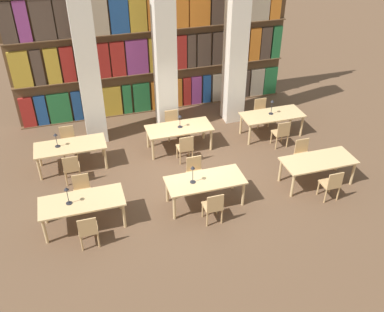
{
  "coord_description": "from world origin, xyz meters",
  "views": [
    {
      "loc": [
        -2.74,
        -9.1,
        6.93
      ],
      "look_at": [
        0.0,
        -0.13,
        0.65
      ],
      "focal_mm": 40.0,
      "sensor_mm": 36.0,
      "label": 1
    }
  ],
  "objects_px": {
    "reading_table_3": "(70,148)",
    "chair_6": "(71,168)",
    "chair_5": "(303,154)",
    "pillar_left": "(84,44)",
    "reading_table_0": "(82,204)",
    "reading_table_1": "(205,182)",
    "desk_lamp_1": "(193,171)",
    "reading_table_2": "(318,163)",
    "desk_lamp_2": "(56,138)",
    "chair_4": "(331,184)",
    "desk_lamp_4": "(272,105)",
    "desk_lamp_0": "(67,193)",
    "chair_8": "(185,147)",
    "chair_11": "(261,111)",
    "pillar_right": "(237,29)",
    "reading_table_4": "(179,130)",
    "chair_0": "(88,230)",
    "pillar_center": "(164,36)",
    "chair_1": "(82,191)",
    "chair_10": "(281,133)",
    "chair_9": "(172,124)",
    "desk_lamp_3": "(180,119)",
    "reading_table_5": "(272,117)",
    "chair_2": "(213,206)",
    "chair_7": "(68,140)",
    "chair_3": "(195,172)"
  },
  "relations": [
    {
      "from": "reading_table_1",
      "to": "chair_10",
      "type": "bearing_deg",
      "value": 31.75
    },
    {
      "from": "chair_4",
      "to": "chair_8",
      "type": "bearing_deg",
      "value": 138.31
    },
    {
      "from": "reading_table_1",
      "to": "reading_table_4",
      "type": "xyz_separation_m",
      "value": [
        0.07,
        2.62,
        0.0
      ]
    },
    {
      "from": "chair_9",
      "to": "reading_table_5",
      "type": "relative_size",
      "value": 0.46
    },
    {
      "from": "pillar_right",
      "to": "chair_6",
      "type": "bearing_deg",
      "value": -158.65
    },
    {
      "from": "reading_table_2",
      "to": "desk_lamp_2",
      "type": "height_order",
      "value": "desk_lamp_2"
    },
    {
      "from": "reading_table_1",
      "to": "desk_lamp_3",
      "type": "height_order",
      "value": "desk_lamp_3"
    },
    {
      "from": "reading_table_3",
      "to": "desk_lamp_4",
      "type": "height_order",
      "value": "desk_lamp_4"
    },
    {
      "from": "reading_table_3",
      "to": "reading_table_4",
      "type": "distance_m",
      "value": 3.1
    },
    {
      "from": "chair_9",
      "to": "chair_10",
      "type": "height_order",
      "value": "same"
    },
    {
      "from": "chair_7",
      "to": "chair_10",
      "type": "relative_size",
      "value": 1.0
    },
    {
      "from": "desk_lamp_1",
      "to": "reading_table_3",
      "type": "height_order",
      "value": "desk_lamp_1"
    },
    {
      "from": "reading_table_0",
      "to": "reading_table_1",
      "type": "distance_m",
      "value": 2.93
    },
    {
      "from": "chair_2",
      "to": "desk_lamp_2",
      "type": "height_order",
      "value": "desk_lamp_2"
    },
    {
      "from": "desk_lamp_0",
      "to": "chair_4",
      "type": "bearing_deg",
      "value": -7.39
    },
    {
      "from": "desk_lamp_0",
      "to": "chair_11",
      "type": "height_order",
      "value": "desk_lamp_0"
    },
    {
      "from": "chair_6",
      "to": "chair_9",
      "type": "distance_m",
      "value": 3.45
    },
    {
      "from": "chair_10",
      "to": "desk_lamp_0",
      "type": "bearing_deg",
      "value": -163.79
    },
    {
      "from": "desk_lamp_2",
      "to": "pillar_left",
      "type": "bearing_deg",
      "value": 49.72
    },
    {
      "from": "chair_7",
      "to": "desk_lamp_4",
      "type": "relative_size",
      "value": 1.85
    },
    {
      "from": "reading_table_3",
      "to": "reading_table_4",
      "type": "height_order",
      "value": "same"
    },
    {
      "from": "reading_table_2",
      "to": "chair_4",
      "type": "xyz_separation_m",
      "value": [
        -0.02,
        -0.71,
        -0.17
      ]
    },
    {
      "from": "chair_5",
      "to": "pillar_left",
      "type": "bearing_deg",
      "value": -31.91
    },
    {
      "from": "reading_table_3",
      "to": "chair_6",
      "type": "height_order",
      "value": "chair_6"
    },
    {
      "from": "chair_4",
      "to": "reading_table_5",
      "type": "distance_m",
      "value": 3.32
    },
    {
      "from": "chair_5",
      "to": "chair_6",
      "type": "xyz_separation_m",
      "value": [
        -6.12,
        1.19,
        0.0
      ]
    },
    {
      "from": "reading_table_0",
      "to": "chair_6",
      "type": "xyz_separation_m",
      "value": [
        -0.14,
        1.78,
        -0.17
      ]
    },
    {
      "from": "reading_table_4",
      "to": "reading_table_2",
      "type": "bearing_deg",
      "value": -41.67
    },
    {
      "from": "chair_2",
      "to": "chair_3",
      "type": "distance_m",
      "value": 1.41
    },
    {
      "from": "reading_table_0",
      "to": "desk_lamp_4",
      "type": "distance_m",
      "value": 6.45
    },
    {
      "from": "chair_4",
      "to": "desk_lamp_4",
      "type": "height_order",
      "value": "desk_lamp_4"
    },
    {
      "from": "pillar_left",
      "to": "reading_table_2",
      "type": "bearing_deg",
      "value": -37.02
    },
    {
      "from": "chair_5",
      "to": "chair_11",
      "type": "height_order",
      "value": "same"
    },
    {
      "from": "desk_lamp_4",
      "to": "desk_lamp_0",
      "type": "bearing_deg",
      "value": -157.66
    },
    {
      "from": "pillar_center",
      "to": "chair_3",
      "type": "distance_m",
      "value": 4.09
    },
    {
      "from": "chair_5",
      "to": "reading_table_3",
      "type": "distance_m",
      "value": 6.36
    },
    {
      "from": "pillar_left",
      "to": "chair_2",
      "type": "height_order",
      "value": "pillar_left"
    },
    {
      "from": "chair_1",
      "to": "desk_lamp_1",
      "type": "distance_m",
      "value": 2.74
    },
    {
      "from": "pillar_center",
      "to": "desk_lamp_4",
      "type": "relative_size",
      "value": 12.7
    },
    {
      "from": "reading_table_3",
      "to": "chair_10",
      "type": "relative_size",
      "value": 2.19
    },
    {
      "from": "reading_table_2",
      "to": "chair_9",
      "type": "height_order",
      "value": "chair_9"
    },
    {
      "from": "reading_table_3",
      "to": "chair_7",
      "type": "height_order",
      "value": "chair_7"
    },
    {
      "from": "reading_table_1",
      "to": "reading_table_3",
      "type": "relative_size",
      "value": 1.0
    },
    {
      "from": "chair_1",
      "to": "reading_table_4",
      "type": "distance_m",
      "value": 3.49
    },
    {
      "from": "chair_0",
      "to": "chair_5",
      "type": "bearing_deg",
      "value": 12.33
    },
    {
      "from": "desk_lamp_0",
      "to": "chair_8",
      "type": "height_order",
      "value": "desk_lamp_0"
    },
    {
      "from": "chair_1",
      "to": "desk_lamp_0",
      "type": "xyz_separation_m",
      "value": [
        -0.32,
        -0.72,
        0.56
      ]
    },
    {
      "from": "chair_8",
      "to": "chair_11",
      "type": "xyz_separation_m",
      "value": [
        2.94,
        1.35,
        0.0
      ]
    },
    {
      "from": "chair_10",
      "to": "desk_lamp_3",
      "type": "bearing_deg",
      "value": 164.99
    },
    {
      "from": "reading_table_0",
      "to": "chair_11",
      "type": "distance_m",
      "value": 6.73
    }
  ]
}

